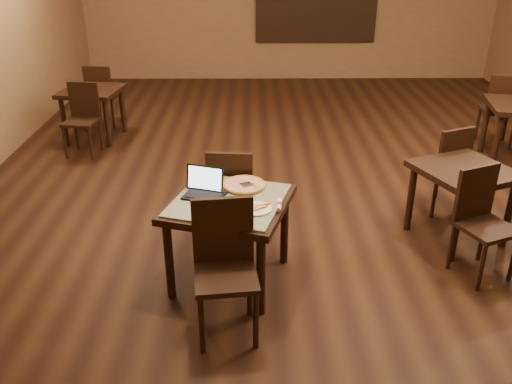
{
  "coord_description": "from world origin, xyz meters",
  "views": [
    {
      "loc": [
        -0.76,
        -5.97,
        2.71
      ],
      "look_at": [
        -0.73,
        -2.11,
        0.85
      ],
      "focal_mm": 38.0,
      "sensor_mm": 36.0,
      "label": 1
    }
  ],
  "objects_px": {
    "other_table_c": "(463,180)",
    "other_table_c_chair_near": "(481,216)",
    "chair_main_near": "(225,260)",
    "other_table_b_chair_near": "(83,115)",
    "other_table_a_chair_far": "(501,106)",
    "other_table_b_chair_far": "(102,92)",
    "pizza_pan": "(244,186)",
    "chair_main_far": "(231,191)",
    "laptop": "(205,188)",
    "other_table_c_chair_far": "(446,164)",
    "other_table_b": "(92,98)",
    "tiled_table": "(229,211)"
  },
  "relations": [
    {
      "from": "other_table_c",
      "to": "other_table_c_chair_near",
      "type": "relative_size",
      "value": 1.08
    },
    {
      "from": "chair_main_near",
      "to": "other_table_b_chair_near",
      "type": "relative_size",
      "value": 1.09
    },
    {
      "from": "other_table_a_chair_far",
      "to": "other_table_b_chair_far",
      "type": "xyz_separation_m",
      "value": [
        -5.63,
        0.93,
        -0.04
      ]
    },
    {
      "from": "pizza_pan",
      "to": "other_table_b_chair_far",
      "type": "xyz_separation_m",
      "value": [
        -2.18,
        3.85,
        -0.24
      ]
    },
    {
      "from": "other_table_c",
      "to": "other_table_c_chair_near",
      "type": "distance_m",
      "value": 0.57
    },
    {
      "from": "chair_main_far",
      "to": "other_table_a_chair_far",
      "type": "height_order",
      "value": "other_table_a_chair_far"
    },
    {
      "from": "laptop",
      "to": "pizza_pan",
      "type": "height_order",
      "value": "laptop"
    },
    {
      "from": "other_table_a_chair_far",
      "to": "other_table_c_chair_far",
      "type": "height_order",
      "value": "other_table_a_chair_far"
    },
    {
      "from": "chair_main_far",
      "to": "other_table_c",
      "type": "distance_m",
      "value": 2.17
    },
    {
      "from": "other_table_a_chair_far",
      "to": "other_table_b",
      "type": "height_order",
      "value": "other_table_a_chair_far"
    },
    {
      "from": "chair_main_near",
      "to": "other_table_b_chair_far",
      "type": "xyz_separation_m",
      "value": [
        -2.05,
        4.7,
        -0.05
      ]
    },
    {
      "from": "chair_main_far",
      "to": "other_table_c_chair_near",
      "type": "relative_size",
      "value": 1.01
    },
    {
      "from": "chair_main_far",
      "to": "other_table_c_chair_far",
      "type": "height_order",
      "value": "chair_main_far"
    },
    {
      "from": "other_table_c_chair_near",
      "to": "tiled_table",
      "type": "bearing_deg",
      "value": 159.92
    },
    {
      "from": "pizza_pan",
      "to": "other_table_b",
      "type": "xyz_separation_m",
      "value": [
        -2.17,
        3.3,
        -0.16
      ]
    },
    {
      "from": "pizza_pan",
      "to": "other_table_b",
      "type": "distance_m",
      "value": 3.95
    },
    {
      "from": "tiled_table",
      "to": "other_table_c",
      "type": "relative_size",
      "value": 1.11
    },
    {
      "from": "other_table_b",
      "to": "laptop",
      "type": "bearing_deg",
      "value": -53.84
    },
    {
      "from": "chair_main_far",
      "to": "pizza_pan",
      "type": "height_order",
      "value": "chair_main_far"
    },
    {
      "from": "laptop",
      "to": "other_table_a_chair_far",
      "type": "distance_m",
      "value": 4.86
    },
    {
      "from": "laptop",
      "to": "other_table_b_chair_near",
      "type": "distance_m",
      "value": 3.44
    },
    {
      "from": "chair_main_far",
      "to": "other_table_c_chair_near",
      "type": "xyz_separation_m",
      "value": [
        2.14,
        -0.5,
        -0.0
      ]
    },
    {
      "from": "other_table_c",
      "to": "chair_main_near",
      "type": "bearing_deg",
      "value": -172.56
    },
    {
      "from": "chair_main_far",
      "to": "other_table_c_chair_near",
      "type": "distance_m",
      "value": 2.19
    },
    {
      "from": "other_table_c_chair_near",
      "to": "other_table_c_chair_far",
      "type": "bearing_deg",
      "value": 63.32
    },
    {
      "from": "chair_main_far",
      "to": "other_table_b_chair_far",
      "type": "xyz_separation_m",
      "value": [
        -2.06,
        3.47,
        -0.01
      ]
    },
    {
      "from": "other_table_b",
      "to": "other_table_c_chair_far",
      "type": "xyz_separation_m",
      "value": [
        4.25,
        -2.29,
        -0.07
      ]
    },
    {
      "from": "other_table_b",
      "to": "other_table_b_chair_near",
      "type": "relative_size",
      "value": 0.93
    },
    {
      "from": "chair_main_far",
      "to": "other_table_c",
      "type": "bearing_deg",
      "value": -174.37
    },
    {
      "from": "other_table_b_chair_far",
      "to": "other_table_c_chair_near",
      "type": "relative_size",
      "value": 0.99
    },
    {
      "from": "chair_main_near",
      "to": "laptop",
      "type": "bearing_deg",
      "value": 98.08
    },
    {
      "from": "laptop",
      "to": "other_table_c",
      "type": "height_order",
      "value": "laptop"
    },
    {
      "from": "other_table_b_chair_near",
      "to": "other_table_c_chair_near",
      "type": "relative_size",
      "value": 0.99
    },
    {
      "from": "laptop",
      "to": "other_table_c",
      "type": "relative_size",
      "value": 0.36
    },
    {
      "from": "pizza_pan",
      "to": "chair_main_far",
      "type": "bearing_deg",
      "value": 108.5
    },
    {
      "from": "chair_main_far",
      "to": "laptop",
      "type": "distance_m",
      "value": 0.62
    },
    {
      "from": "laptop",
      "to": "other_table_b",
      "type": "distance_m",
      "value": 3.91
    },
    {
      "from": "other_table_a_chair_far",
      "to": "other_table_c_chair_near",
      "type": "bearing_deg",
      "value": 75.0
    },
    {
      "from": "laptop",
      "to": "other_table_b_chair_near",
      "type": "relative_size",
      "value": 0.4
    },
    {
      "from": "other_table_b",
      "to": "other_table_b_chair_far",
      "type": "xyz_separation_m",
      "value": [
        -0.01,
        0.55,
        -0.07
      ]
    },
    {
      "from": "other_table_a_chair_far",
      "to": "chair_main_near",
      "type": "bearing_deg",
      "value": 56.76
    },
    {
      "from": "chair_main_near",
      "to": "other_table_c",
      "type": "distance_m",
      "value": 2.53
    },
    {
      "from": "chair_main_far",
      "to": "other_table_b_chair_near",
      "type": "distance_m",
      "value": 3.13
    },
    {
      "from": "other_table_c_chair_near",
      "to": "other_table_c_chair_far",
      "type": "distance_m",
      "value": 1.13
    },
    {
      "from": "other_table_b_chair_near",
      "to": "laptop",
      "type": "bearing_deg",
      "value": -49.65
    },
    {
      "from": "chair_main_near",
      "to": "other_table_c",
      "type": "height_order",
      "value": "chair_main_near"
    },
    {
      "from": "laptop",
      "to": "other_table_a_chair_far",
      "type": "bearing_deg",
      "value": 57.48
    },
    {
      "from": "other_table_a_chair_far",
      "to": "other_table_c_chair_near",
      "type": "xyz_separation_m",
      "value": [
        -1.43,
        -3.04,
        -0.04
      ]
    },
    {
      "from": "pizza_pan",
      "to": "other_table_b_chair_near",
      "type": "bearing_deg",
      "value": 128.17
    },
    {
      "from": "pizza_pan",
      "to": "other_table_c_chair_far",
      "type": "relative_size",
      "value": 0.35
    }
  ]
}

